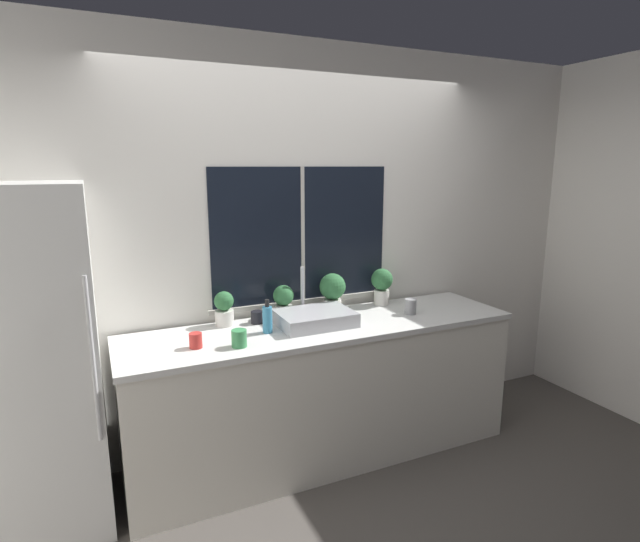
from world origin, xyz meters
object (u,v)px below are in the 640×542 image
refrigerator (19,365)px  mug_grey (410,306)px  mug_black (257,317)px  soap_bottle (267,319)px  potted_plant_far_left (224,308)px  potted_plant_far_right (382,284)px  potted_plant_center_left (283,300)px  mug_green (239,338)px  sink (315,318)px  mug_red (196,340)px  potted_plant_center_right (332,290)px

refrigerator → mug_grey: refrigerator is taller
mug_black → soap_bottle: bearing=-89.3°
refrigerator → mug_grey: 2.33m
potted_plant_far_left → potted_plant_far_right: bearing=0.0°
potted_plant_far_left → mug_grey: bearing=-13.3°
potted_plant_center_left → mug_black: size_ratio=2.76×
potted_plant_far_left → soap_bottle: (0.20, -0.25, -0.03)m
potted_plant_far_left → mug_black: bearing=-13.3°
refrigerator → mug_green: size_ratio=18.63×
sink → mug_grey: sink is taller
potted_plant_far_left → potted_plant_center_left: (0.40, 0.00, 0.00)m
refrigerator → mug_red: (0.87, -0.13, 0.04)m
refrigerator → mug_red: size_ratio=21.41×
refrigerator → sink: bearing=-1.0°
potted_plant_far_right → mug_grey: 0.31m
potted_plant_far_right → mug_green: potted_plant_far_right is taller
mug_grey → potted_plant_center_right: bearing=147.6°
soap_bottle → sink: bearing=3.4°
mug_red → mug_green: 0.24m
mug_red → mug_green: bearing=-20.5°
potted_plant_center_left → mug_green: 0.59m
potted_plant_center_left → potted_plant_far_right: 0.76m
refrigerator → potted_plant_center_right: refrigerator is taller
potted_plant_far_right → mug_red: size_ratio=3.11×
potted_plant_center_left → mug_grey: bearing=-19.4°
refrigerator → mug_green: (1.09, -0.21, 0.05)m
refrigerator → potted_plant_far_left: size_ratio=8.29×
potted_plant_far_right → mug_red: (-1.40, -0.33, -0.11)m
mug_red → mug_green: size_ratio=0.87×
potted_plant_center_right → potted_plant_far_left: bearing=180.0°
potted_plant_center_right → soap_bottle: 0.62m
sink → potted_plant_far_right: size_ratio=1.77×
sink → mug_black: sink is taller
potted_plant_center_left → mug_green: bearing=-135.5°
refrigerator → soap_bottle: refrigerator is taller
potted_plant_center_right → refrigerator: bearing=-173.9°
refrigerator → mug_black: size_ratio=22.94×
potted_plant_far_right → soap_bottle: size_ratio=1.28×
mug_black → potted_plant_far_right: bearing=2.8°
sink → mug_red: (-0.77, -0.10, -0.00)m
potted_plant_far_left → sink: bearing=-23.8°
potted_plant_far_left → potted_plant_center_left: same height
potted_plant_center_right → mug_black: bearing=-175.2°
potted_plant_far_left → mug_red: 0.42m
soap_bottle → mug_grey: size_ratio=1.98×
potted_plant_center_right → mug_green: (-0.78, -0.41, -0.10)m
mug_black → mug_green: 0.43m
soap_bottle → mug_black: soap_bottle is taller
potted_plant_center_right → mug_black: 0.57m
potted_plant_center_left → potted_plant_center_right: size_ratio=0.82×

